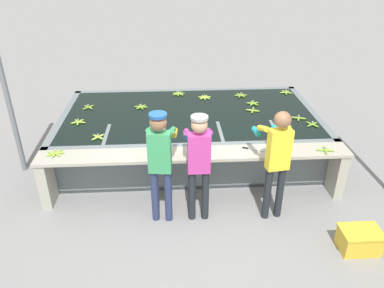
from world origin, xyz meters
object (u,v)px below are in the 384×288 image
at_px(banana_bunch_floating_10, 312,124).
at_px(crate, 359,240).
at_px(banana_bunch_ledge_2, 325,150).
at_px(banana_bunch_floating_2, 253,110).
at_px(knife_0, 250,149).
at_px(banana_bunch_floating_7, 88,107).
at_px(banana_bunch_floating_3, 241,95).
at_px(banana_bunch_floating_8, 253,103).
at_px(banana_bunch_floating_4, 141,107).
at_px(worker_2, 277,156).
at_px(banana_bunch_floating_9, 78,122).
at_px(banana_bunch_floating_11, 178,94).
at_px(banana_bunch_ledge_1, 280,152).
at_px(banana_bunch_floating_1, 205,97).
at_px(banana_bunch_ledge_0, 55,153).
at_px(banana_bunch_floating_6, 299,118).
at_px(support_post_left, 5,88).
at_px(banana_bunch_floating_5, 286,92).
at_px(worker_0, 160,157).
at_px(banana_bunch_floating_0, 98,137).
at_px(worker_1, 199,158).

distance_m(banana_bunch_floating_10, crate, 2.33).
distance_m(banana_bunch_floating_10, banana_bunch_ledge_2, 0.97).
xyz_separation_m(banana_bunch_floating_2, knife_0, (-0.36, -1.52, -0.01)).
relative_size(banana_bunch_floating_7, crate, 0.42).
relative_size(banana_bunch_floating_3, knife_0, 0.84).
relative_size(banana_bunch_floating_2, banana_bunch_floating_8, 0.99).
distance_m(banana_bunch_floating_4, crate, 4.54).
bearing_deg(worker_2, banana_bunch_floating_9, 150.96).
relative_size(banana_bunch_floating_9, banana_bunch_floating_11, 0.99).
bearing_deg(banana_bunch_ledge_1, banana_bunch_ledge_2, 2.50).
height_order(banana_bunch_floating_1, banana_bunch_ledge_1, banana_bunch_ledge_1).
height_order(banana_bunch_floating_3, banana_bunch_floating_4, same).
relative_size(banana_bunch_ledge_0, banana_bunch_ledge_2, 0.99).
distance_m(banana_bunch_ledge_0, banana_bunch_ledge_1, 3.49).
bearing_deg(banana_bunch_floating_3, banana_bunch_floating_8, -70.56).
distance_m(banana_bunch_floating_6, support_post_left, 5.19).
bearing_deg(banana_bunch_floating_5, worker_2, -108.46).
distance_m(worker_0, crate, 2.96).
xyz_separation_m(banana_bunch_floating_0, banana_bunch_ledge_0, (-0.57, -0.52, 0.00)).
xyz_separation_m(banana_bunch_floating_0, knife_0, (2.47, -0.54, -0.01)).
bearing_deg(knife_0, worker_2, -66.14).
distance_m(worker_0, banana_bunch_floating_5, 4.06).
height_order(worker_0, crate, worker_0).
distance_m(banana_bunch_floating_4, banana_bunch_floating_9, 1.28).
bearing_deg(banana_bunch_ledge_2, banana_bunch_floating_6, 91.51).
relative_size(worker_0, banana_bunch_floating_10, 6.93).
height_order(worker_1, banana_bunch_floating_6, worker_1).
relative_size(worker_2, crate, 3.18).
height_order(banana_bunch_floating_6, banana_bunch_floating_7, same).
bearing_deg(banana_bunch_ledge_1, banana_bunch_floating_8, 90.17).
bearing_deg(worker_2, knife_0, 113.86).
bearing_deg(banana_bunch_floating_8, banana_bunch_floating_1, 157.60).
relative_size(banana_bunch_floating_0, support_post_left, 0.07).
distance_m(banana_bunch_floating_3, banana_bunch_floating_5, 1.02).
bearing_deg(worker_1, banana_bunch_floating_10, 32.70).
bearing_deg(banana_bunch_floating_7, worker_1, -50.42).
relative_size(worker_1, banana_bunch_ledge_1, 6.20).
bearing_deg(support_post_left, banana_bunch_floating_4, 21.16).
xyz_separation_m(crate, support_post_left, (-5.27, 2.40, 1.44)).
xyz_separation_m(banana_bunch_floating_6, banana_bunch_floating_10, (0.16, -0.29, 0.00)).
relative_size(banana_bunch_floating_11, crate, 0.51).
height_order(banana_bunch_floating_8, crate, banana_bunch_floating_8).
bearing_deg(banana_bunch_ledge_2, banana_bunch_floating_8, 109.99).
xyz_separation_m(banana_bunch_floating_7, banana_bunch_floating_11, (1.81, 0.66, -0.00)).
height_order(banana_bunch_ledge_0, crate, banana_bunch_ledge_0).
relative_size(crate, support_post_left, 0.17).
bearing_deg(banana_bunch_ledge_0, crate, -18.26).
height_order(banana_bunch_floating_10, banana_bunch_ledge_2, banana_bunch_ledge_2).
bearing_deg(knife_0, banana_bunch_floating_10, 32.25).
bearing_deg(support_post_left, banana_bunch_floating_11, 27.73).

